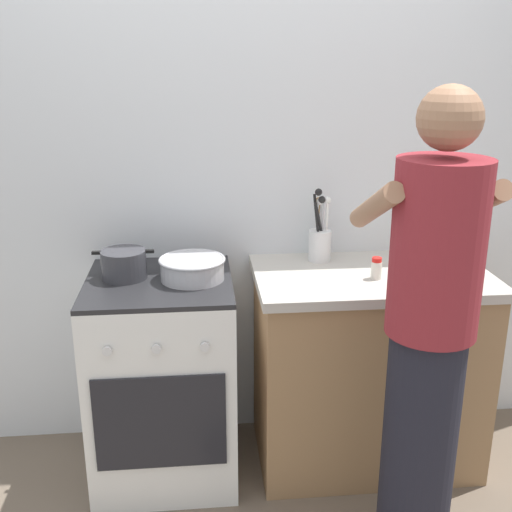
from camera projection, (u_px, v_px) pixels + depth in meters
name	position (u px, v px, depth m)	size (l,w,h in m)	color
ground	(247.00, 482.00, 2.70)	(6.00, 6.00, 0.00)	#6B5B4C
back_wall	(281.00, 177.00, 2.81)	(3.20, 0.10, 2.50)	silver
countertop	(367.00, 367.00, 2.76)	(1.00, 0.60, 0.90)	#99724C
stove_range	(164.00, 378.00, 2.67)	(0.60, 0.62, 0.90)	white
pot	(124.00, 264.00, 2.54)	(0.25, 0.19, 0.12)	#38383D
mixing_bowl	(192.00, 268.00, 2.53)	(0.27, 0.27, 0.09)	#B7B7BC
utensil_crock	(320.00, 239.00, 2.74)	(0.10, 0.10, 0.33)	silver
spice_bottle	(376.00, 268.00, 2.54)	(0.04, 0.04, 0.09)	silver
oil_bottle	(423.00, 250.00, 2.60)	(0.06, 0.06, 0.23)	gold
person	(428.00, 342.00, 2.07)	(0.41, 0.50, 1.70)	black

